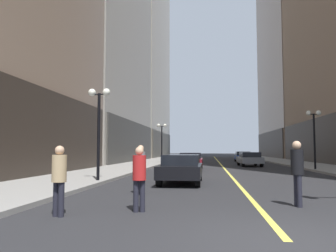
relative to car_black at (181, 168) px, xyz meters
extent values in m
plane|color=#262628|center=(2.57, 25.64, -0.72)|extent=(200.00, 200.00, 0.00)
cube|color=gray|center=(-5.68, 25.64, -0.64)|extent=(4.50, 78.00, 0.15)
cube|color=gray|center=(10.82, 25.64, -0.64)|extent=(4.50, 78.00, 0.15)
cube|color=#E5D64C|center=(2.57, 25.64, -0.71)|extent=(0.16, 70.00, 0.01)
cube|color=#332A23|center=(-8.03, 1.64, 1.78)|extent=(0.50, 20.90, 5.00)
cube|color=#3A3935|center=(-8.03, 25.14, 1.78)|extent=(0.50, 22.80, 5.00)
cube|color=#B7AD99|center=(-13.99, 50.64, 31.95)|extent=(12.12, 26.00, 65.33)
cube|color=#403C35|center=(-8.03, 50.64, 1.78)|extent=(0.50, 24.70, 5.00)
cube|color=#332A23|center=(13.17, 25.14, 1.78)|extent=(0.50, 22.80, 5.00)
cube|color=#332A23|center=(13.17, 50.64, 1.78)|extent=(0.50, 24.70, 5.00)
cube|color=black|center=(0.00, -0.06, -0.12)|extent=(1.86, 4.11, 0.55)
cube|color=black|center=(0.00, 0.15, 0.35)|extent=(1.63, 2.30, 0.50)
cylinder|color=black|center=(0.80, -1.50, -0.40)|extent=(0.22, 0.64, 0.64)
cylinder|color=black|center=(-0.81, -1.50, -0.40)|extent=(0.22, 0.64, 0.64)
cylinder|color=black|center=(0.81, 1.38, -0.40)|extent=(0.22, 0.64, 0.64)
cylinder|color=black|center=(-0.80, 1.38, -0.40)|extent=(0.22, 0.64, 0.64)
cube|color=maroon|center=(-0.06, 9.87, -0.12)|extent=(1.72, 4.50, 0.55)
cube|color=black|center=(-0.06, 10.10, 0.35)|extent=(1.52, 2.52, 0.50)
cylinder|color=black|center=(0.68, 8.29, -0.40)|extent=(0.22, 0.64, 0.64)
cylinder|color=black|center=(-0.80, 8.29, -0.40)|extent=(0.22, 0.64, 0.64)
cylinder|color=black|center=(0.68, 11.45, -0.40)|extent=(0.22, 0.64, 0.64)
cylinder|color=black|center=(-0.80, 11.45, -0.40)|extent=(0.22, 0.64, 0.64)
cube|color=slate|center=(5.10, 16.48, -0.12)|extent=(2.07, 4.30, 0.55)
cube|color=black|center=(5.11, 16.26, 0.35)|extent=(1.76, 2.43, 0.50)
cylinder|color=black|center=(4.21, 17.91, -0.40)|extent=(0.25, 0.65, 0.64)
cylinder|color=black|center=(5.85, 17.99, -0.40)|extent=(0.25, 0.65, 0.64)
cylinder|color=black|center=(4.35, 14.96, -0.40)|extent=(0.25, 0.65, 0.64)
cylinder|color=black|center=(5.99, 15.04, -0.40)|extent=(0.25, 0.65, 0.64)
cube|color=navy|center=(5.60, 27.42, -0.12)|extent=(1.82, 4.17, 0.55)
cube|color=black|center=(5.60, 27.22, 0.35)|extent=(1.60, 2.34, 0.50)
cylinder|color=black|center=(4.81, 28.89, -0.40)|extent=(0.22, 0.64, 0.64)
cylinder|color=black|center=(6.39, 28.89, -0.40)|extent=(0.22, 0.64, 0.64)
cylinder|color=black|center=(4.81, 25.96, -0.40)|extent=(0.22, 0.64, 0.64)
cylinder|color=black|center=(6.38, 25.96, -0.40)|extent=(0.22, 0.64, 0.64)
cylinder|color=black|center=(3.65, -5.72, -0.28)|extent=(0.14, 0.14, 0.87)
cylinder|color=black|center=(3.69, -5.87, -0.28)|extent=(0.14, 0.14, 0.87)
cylinder|color=black|center=(3.67, -5.79, 0.50)|extent=(0.41, 0.41, 0.69)
sphere|color=tan|center=(3.67, -5.79, 0.96)|extent=(0.24, 0.24, 0.24)
cylinder|color=black|center=(-1.16, -3.79, -0.30)|extent=(0.14, 0.14, 0.83)
cylinder|color=black|center=(-1.07, -3.93, -0.30)|extent=(0.14, 0.14, 0.83)
cylinder|color=slate|center=(-1.11, -3.86, 0.44)|extent=(0.47, 0.47, 0.66)
sphere|color=tan|center=(-1.11, -3.86, 0.89)|extent=(0.23, 0.23, 0.23)
cylinder|color=black|center=(-0.41, -7.02, -0.32)|extent=(0.14, 0.14, 0.79)
cylinder|color=black|center=(-0.57, -7.07, -0.32)|extent=(0.14, 0.14, 0.79)
cylinder|color=#B21E1E|center=(-0.49, -7.04, 0.39)|extent=(0.43, 0.43, 0.63)
sphere|color=tan|center=(-0.49, -7.04, 0.81)|extent=(0.21, 0.21, 0.21)
cylinder|color=black|center=(-2.31, -7.81, -0.32)|extent=(0.14, 0.14, 0.80)
cylinder|color=black|center=(-2.16, -7.86, -0.32)|extent=(0.14, 0.14, 0.80)
cylinder|color=tan|center=(-2.24, -7.83, 0.40)|extent=(0.43, 0.43, 0.63)
sphere|color=tan|center=(-2.24, -7.83, 0.82)|extent=(0.22, 0.22, 0.22)
cylinder|color=black|center=(-3.83, -0.43, 1.38)|extent=(0.14, 0.14, 4.20)
cylinder|color=black|center=(-3.83, -0.43, 3.43)|extent=(0.80, 0.06, 0.06)
sphere|color=white|center=(-4.18, -0.43, 3.53)|extent=(0.36, 0.36, 0.36)
sphere|color=white|center=(-3.48, -0.43, 3.53)|extent=(0.36, 0.36, 0.36)
cylinder|color=black|center=(-3.83, 20.76, 1.38)|extent=(0.14, 0.14, 4.20)
cylinder|color=black|center=(-3.83, 20.76, 3.43)|extent=(0.80, 0.06, 0.06)
sphere|color=white|center=(-4.18, 20.76, 3.53)|extent=(0.36, 0.36, 0.36)
sphere|color=white|center=(-3.48, 20.76, 3.53)|extent=(0.36, 0.36, 0.36)
cylinder|color=black|center=(8.97, 9.89, 1.38)|extent=(0.14, 0.14, 4.20)
cylinder|color=black|center=(8.97, 9.89, 3.43)|extent=(0.80, 0.06, 0.06)
sphere|color=white|center=(8.62, 9.89, 3.53)|extent=(0.36, 0.36, 0.36)
sphere|color=white|center=(9.32, 9.89, 3.53)|extent=(0.36, 0.36, 0.36)
camera|label=1|loc=(1.24, -15.24, 0.84)|focal=35.15mm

